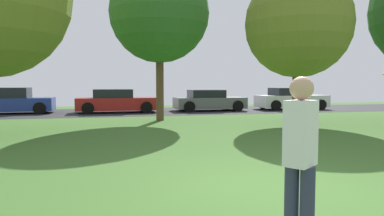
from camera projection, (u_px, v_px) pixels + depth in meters
ground_plane at (276, 191)px, 5.38m from camera, size 44.00×44.00×0.00m
road_strip at (149, 111)px, 20.89m from camera, size 44.00×6.40×0.01m
maple_tree_near at (159, 13)px, 15.46m from camera, size 4.33×4.33×6.86m
maple_tree_far at (298, 25)px, 14.47m from camera, size 4.33×4.33×6.20m
person_thrower at (300, 155)px, 3.40m from camera, size 0.39×0.36×1.69m
parked_car_blue at (14, 102)px, 19.36m from camera, size 4.01×1.99×1.42m
parked_car_red at (116, 102)px, 20.08m from camera, size 4.44×2.00×1.31m
parked_car_grey at (209, 101)px, 21.40m from camera, size 4.17×2.09×1.26m
parked_car_white at (291, 99)px, 22.67m from camera, size 4.41×2.02×1.36m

